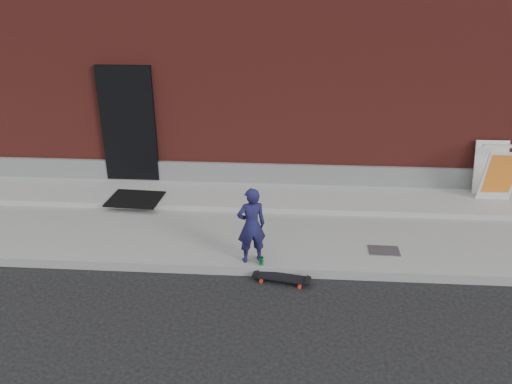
# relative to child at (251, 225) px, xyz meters

# --- Properties ---
(ground) EXTENTS (80.00, 80.00, 0.00)m
(ground) POSITION_rel_child_xyz_m (0.01, -0.20, -0.73)
(ground) COLOR black
(ground) RESTS_ON ground
(sidewalk) EXTENTS (20.00, 3.00, 0.15)m
(sidewalk) POSITION_rel_child_xyz_m (0.01, 1.30, -0.66)
(sidewalk) COLOR gray
(sidewalk) RESTS_ON ground
(apron) EXTENTS (20.00, 1.20, 0.10)m
(apron) POSITION_rel_child_xyz_m (0.01, 2.20, -0.53)
(apron) COLOR gray
(apron) RESTS_ON sidewalk
(building) EXTENTS (20.00, 8.10, 5.00)m
(building) POSITION_rel_child_xyz_m (0.01, 6.79, 1.76)
(building) COLOR maroon
(building) RESTS_ON ground
(child) EXTENTS (0.49, 0.40, 1.17)m
(child) POSITION_rel_child_xyz_m (0.00, 0.00, 0.00)
(child) COLOR #171740
(child) RESTS_ON sidewalk
(skateboard) EXTENTS (0.83, 0.35, 0.09)m
(skateboard) POSITION_rel_child_xyz_m (0.46, -0.32, -0.66)
(skateboard) COLOR red
(skateboard) RESTS_ON ground
(pizza_sign) EXTENTS (0.61, 0.72, 1.01)m
(pizza_sign) POSITION_rel_child_xyz_m (4.29, 2.38, 0.02)
(pizza_sign) COLOR silver
(pizza_sign) RESTS_ON apron
(soda_can) EXTENTS (0.08, 0.08, 0.13)m
(soda_can) POSITION_rel_child_xyz_m (0.15, -0.11, -0.52)
(soda_can) COLOR #1C8E4A
(soda_can) RESTS_ON sidewalk
(doormat) EXTENTS (0.98, 0.81, 0.03)m
(doormat) POSITION_rel_child_xyz_m (-2.29, 1.80, -0.47)
(doormat) COLOR black
(doormat) RESTS_ON apron
(utility_plate) EXTENTS (0.47, 0.31, 0.01)m
(utility_plate) POSITION_rel_child_xyz_m (2.01, 0.41, -0.58)
(utility_plate) COLOR #5A5B60
(utility_plate) RESTS_ON sidewalk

